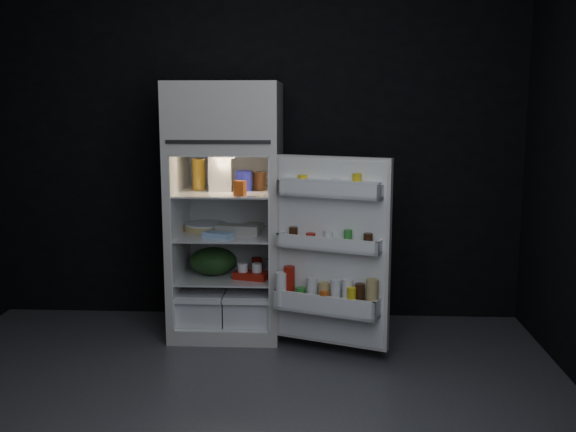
# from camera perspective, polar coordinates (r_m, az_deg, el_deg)

# --- Properties ---
(floor) EXTENTS (4.00, 3.40, 0.00)m
(floor) POSITION_cam_1_polar(r_m,az_deg,el_deg) (3.79, -5.12, -16.11)
(floor) COLOR #4B4B4F
(floor) RESTS_ON ground
(wall_back) EXTENTS (4.00, 0.00, 2.70)m
(wall_back) POSITION_cam_1_polar(r_m,az_deg,el_deg) (5.11, -2.69, 6.33)
(wall_back) COLOR black
(wall_back) RESTS_ON ground
(wall_front) EXTENTS (4.00, 0.00, 2.70)m
(wall_front) POSITION_cam_1_polar(r_m,az_deg,el_deg) (1.78, -13.41, -0.24)
(wall_front) COLOR black
(wall_front) RESTS_ON ground
(refrigerator) EXTENTS (0.76, 0.71, 1.78)m
(refrigerator) POSITION_cam_1_polar(r_m,az_deg,el_deg) (4.80, -5.18, 1.34)
(refrigerator) COLOR silver
(refrigerator) RESTS_ON ground
(fridge_door) EXTENTS (0.74, 0.44, 1.22)m
(fridge_door) POSITION_cam_1_polar(r_m,az_deg,el_deg) (4.29, 3.61, -3.38)
(fridge_door) COLOR silver
(fridge_door) RESTS_ON ground
(milk_jug) EXTENTS (0.17, 0.17, 0.24)m
(milk_jug) POSITION_cam_1_polar(r_m,az_deg,el_deg) (4.75, -5.75, 3.56)
(milk_jug) COLOR white
(milk_jug) RESTS_ON refrigerator
(mayo_jar) EXTENTS (0.12, 0.12, 0.14)m
(mayo_jar) POSITION_cam_1_polar(r_m,az_deg,el_deg) (4.76, -3.78, 2.99)
(mayo_jar) COLOR #2022B1
(mayo_jar) RESTS_ON refrigerator
(jam_jar) EXTENTS (0.12, 0.12, 0.13)m
(jam_jar) POSITION_cam_1_polar(r_m,az_deg,el_deg) (4.77, -2.45, 2.97)
(jam_jar) COLOR black
(jam_jar) RESTS_ON refrigerator
(amber_bottle) EXTENTS (0.11, 0.11, 0.22)m
(amber_bottle) POSITION_cam_1_polar(r_m,az_deg,el_deg) (4.83, -7.56, 3.52)
(amber_bottle) COLOR #B07B1C
(amber_bottle) RESTS_ON refrigerator
(small_carton) EXTENTS (0.09, 0.08, 0.10)m
(small_carton) POSITION_cam_1_polar(r_m,az_deg,el_deg) (4.51, -4.10, 2.37)
(small_carton) COLOR #C55117
(small_carton) RESTS_ON refrigerator
(egg_carton) EXTENTS (0.32, 0.16, 0.07)m
(egg_carton) POSITION_cam_1_polar(r_m,az_deg,el_deg) (4.72, -4.25, -1.19)
(egg_carton) COLOR gray
(egg_carton) RESTS_ON refrigerator
(pie) EXTENTS (0.34, 0.34, 0.04)m
(pie) POSITION_cam_1_polar(r_m,az_deg,el_deg) (4.92, -6.95, -0.96)
(pie) COLOR tan
(pie) RESTS_ON refrigerator
(flat_package) EXTENTS (0.22, 0.17, 0.04)m
(flat_package) POSITION_cam_1_polar(r_m,az_deg,el_deg) (4.63, -5.94, -1.62)
(flat_package) COLOR #8DB2DA
(flat_package) RESTS_ON refrigerator
(wrapped_pkg) EXTENTS (0.14, 0.13, 0.05)m
(wrapped_pkg) POSITION_cam_1_polar(r_m,az_deg,el_deg) (4.90, -2.88, -0.87)
(wrapped_pkg) COLOR beige
(wrapped_pkg) RESTS_ON refrigerator
(produce_bag) EXTENTS (0.38, 0.34, 0.20)m
(produce_bag) POSITION_cam_1_polar(r_m,az_deg,el_deg) (4.84, -6.35, -3.82)
(produce_bag) COLOR #193815
(produce_bag) RESTS_ON refrigerator
(yogurt_tray) EXTENTS (0.26, 0.19, 0.05)m
(yogurt_tray) POSITION_cam_1_polar(r_m,az_deg,el_deg) (4.72, -3.13, -5.04)
(yogurt_tray) COLOR #9B190D
(yogurt_tray) RESTS_ON refrigerator
(small_can_red) EXTENTS (0.09, 0.09, 0.09)m
(small_can_red) POSITION_cam_1_polar(r_m,az_deg,el_deg) (4.96, -2.66, -4.05)
(small_can_red) COLOR #9B190D
(small_can_red) RESTS_ON refrigerator
(small_can_silver) EXTENTS (0.08, 0.08, 0.09)m
(small_can_silver) POSITION_cam_1_polar(r_m,az_deg,el_deg) (4.92, -1.75, -4.17)
(small_can_silver) COLOR silver
(small_can_silver) RESTS_ON refrigerator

